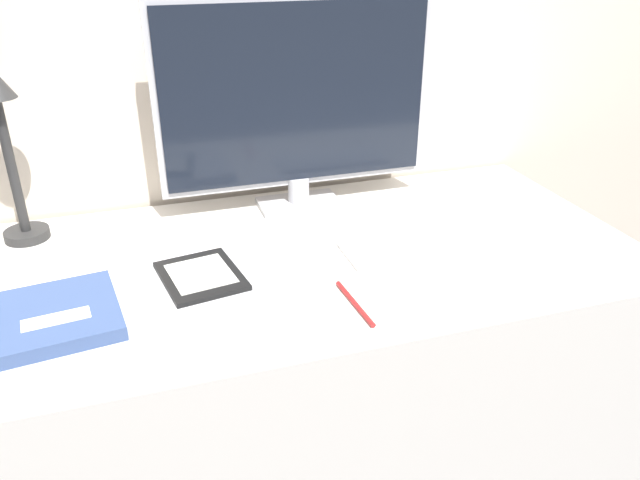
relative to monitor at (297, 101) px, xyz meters
name	(u,v)px	position (x,y,z in m)	size (l,w,h in m)	color
desk	(306,395)	(-0.06, -0.24, -0.61)	(1.37, 0.68, 0.73)	silver
monitor	(297,101)	(0.00, 0.00, 0.00)	(0.62, 0.11, 0.47)	#B7B7BC
keyboard	(418,245)	(0.17, -0.29, -0.24)	(0.31, 0.12, 0.01)	silver
laptop	(209,285)	(-0.26, -0.33, -0.24)	(0.31, 0.25, 0.02)	#BCBCC1
ereader	(201,276)	(-0.27, -0.32, -0.22)	(0.16, 0.19, 0.01)	black
desk_lamp	(4,135)	(-0.60, 0.00, -0.02)	(0.09, 0.09, 0.36)	#282828
notebook	(59,316)	(-0.52, -0.35, -0.24)	(0.22, 0.23, 0.03)	#334775
pen	(355,303)	(-0.03, -0.46, -0.24)	(0.02, 0.15, 0.01)	maroon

